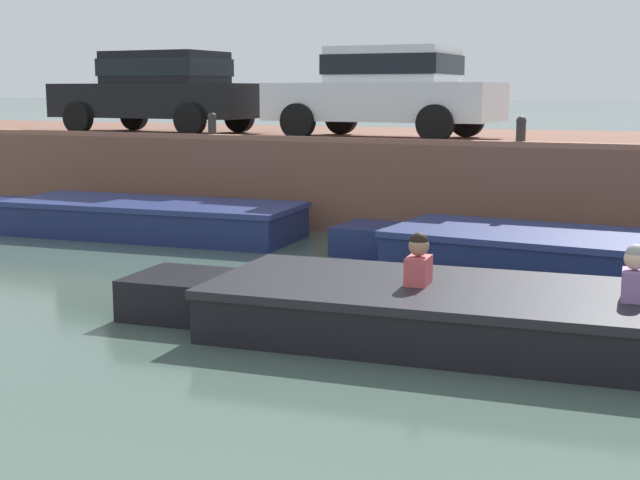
# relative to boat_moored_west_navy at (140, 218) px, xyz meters

# --- Properties ---
(ground_plane) EXTENTS (400.00, 400.00, 0.00)m
(ground_plane) POSITION_rel_boat_moored_west_navy_xyz_m (6.00, -4.30, -0.27)
(ground_plane) COLOR #42564C
(far_quay_wall) EXTENTS (60.00, 6.00, 1.44)m
(far_quay_wall) POSITION_rel_boat_moored_west_navy_xyz_m (6.00, 4.45, 0.45)
(far_quay_wall) COLOR brown
(far_quay_wall) RESTS_ON ground
(far_wall_coping) EXTENTS (60.00, 0.24, 0.08)m
(far_wall_coping) POSITION_rel_boat_moored_west_navy_xyz_m (6.00, 1.57, 1.21)
(far_wall_coping) COLOR #925F4C
(far_wall_coping) RESTS_ON far_quay_wall
(boat_moored_west_navy) EXTENTS (5.64, 2.02, 0.55)m
(boat_moored_west_navy) POSITION_rel_boat_moored_west_navy_xyz_m (0.00, 0.00, 0.00)
(boat_moored_west_navy) COLOR navy
(boat_moored_west_navy) RESTS_ON ground
(boat_moored_central_navy) EXTENTS (5.75, 2.20, 0.48)m
(boat_moored_central_navy) POSITION_rel_boat_moored_west_navy_xyz_m (6.51, -0.18, -0.03)
(boat_moored_central_navy) COLOR navy
(boat_moored_central_navy) RESTS_ON ground
(motorboat_passing) EXTENTS (6.63, 2.33, 0.98)m
(motorboat_passing) POSITION_rel_boat_moored_west_navy_xyz_m (6.34, -3.79, -0.02)
(motorboat_passing) COLOR black
(motorboat_passing) RESTS_ON ground
(car_leftmost_black) EXTENTS (4.12, 1.99, 1.54)m
(car_leftmost_black) POSITION_rel_boat_moored_west_navy_xyz_m (-1.60, 3.08, 2.02)
(car_leftmost_black) COLOR black
(car_leftmost_black) RESTS_ON far_quay_wall
(car_left_inner_white) EXTENTS (3.94, 2.07, 1.54)m
(car_left_inner_white) POSITION_rel_boat_moored_west_navy_xyz_m (3.00, 3.08, 2.02)
(car_left_inner_white) COLOR white
(car_left_inner_white) RESTS_ON far_quay_wall
(mooring_bollard_west) EXTENTS (0.15, 0.15, 0.45)m
(mooring_bollard_west) POSITION_rel_boat_moored_west_navy_xyz_m (0.33, 1.70, 1.41)
(mooring_bollard_west) COLOR #2D2B28
(mooring_bollard_west) RESTS_ON far_quay_wall
(mooring_bollard_mid) EXTENTS (0.15, 0.15, 0.45)m
(mooring_bollard_mid) POSITION_rel_boat_moored_west_navy_xyz_m (5.58, 1.70, 1.41)
(mooring_bollard_mid) COLOR #2D2B28
(mooring_bollard_mid) RESTS_ON far_quay_wall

